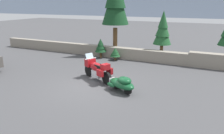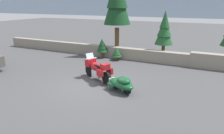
% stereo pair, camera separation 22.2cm
% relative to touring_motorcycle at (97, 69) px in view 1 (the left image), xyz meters
% --- Properties ---
extents(ground_plane, '(80.00, 80.00, 0.00)m').
position_rel_touring_motorcycle_xyz_m(ground_plane, '(0.14, -0.79, -0.62)').
color(ground_plane, '#424244').
extents(stone_guard_wall, '(24.00, 0.61, 0.95)m').
position_rel_touring_motorcycle_xyz_m(stone_guard_wall, '(1.17, 4.92, -0.19)').
color(stone_guard_wall, gray).
rests_on(stone_guard_wall, ground).
extents(touring_motorcycle, '(2.12, 1.36, 1.33)m').
position_rel_touring_motorcycle_xyz_m(touring_motorcycle, '(0.00, 0.00, 0.00)').
color(touring_motorcycle, black).
rests_on(touring_motorcycle, ground).
extents(car_shaped_trailer, '(2.13, 1.33, 0.76)m').
position_rel_touring_motorcycle_xyz_m(car_shaped_trailer, '(1.77, -0.90, -0.21)').
color(car_shaped_trailer, black).
rests_on(car_shaped_trailer, ground).
extents(pine_tree_far_right, '(1.28, 1.28, 3.50)m').
position_rel_touring_motorcycle_xyz_m(pine_tree_far_right, '(2.16, 5.77, 1.57)').
color(pine_tree_far_right, brown).
rests_on(pine_tree_far_right, ground).
extents(pine_sapling_near, '(0.74, 0.74, 0.89)m').
position_rel_touring_motorcycle_xyz_m(pine_sapling_near, '(-0.81, 4.22, -0.06)').
color(pine_sapling_near, brown).
rests_on(pine_sapling_near, ground).
extents(pine_sapling_farther, '(0.86, 0.86, 1.44)m').
position_rel_touring_motorcycle_xyz_m(pine_sapling_farther, '(-2.09, 4.42, 0.28)').
color(pine_sapling_farther, brown).
rests_on(pine_sapling_farther, ground).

